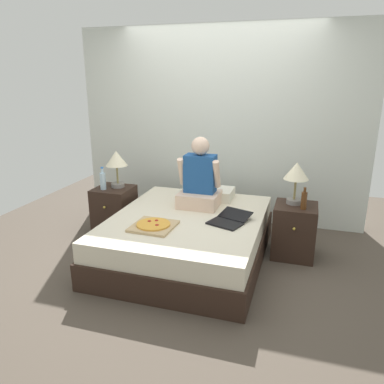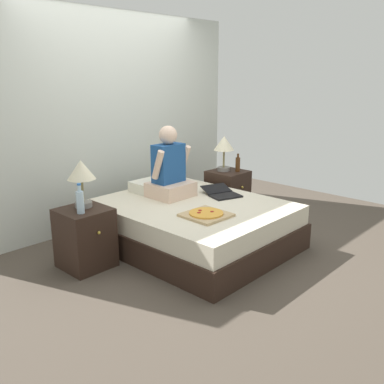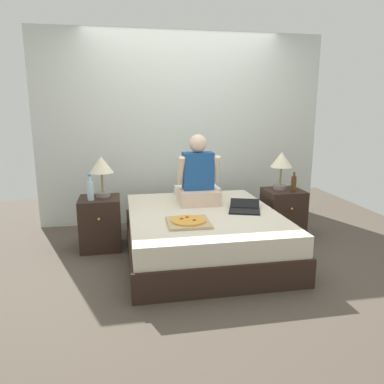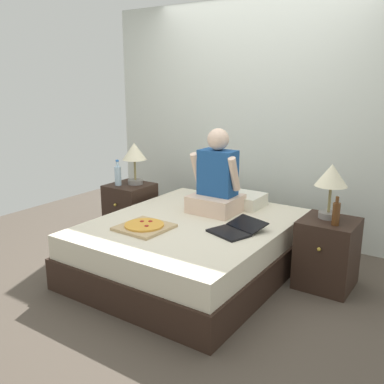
# 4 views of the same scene
# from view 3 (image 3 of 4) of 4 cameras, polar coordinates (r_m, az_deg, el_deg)

# --- Properties ---
(ground_plane) EXTENTS (5.80, 5.80, 0.00)m
(ground_plane) POSITION_cam_3_polar(r_m,az_deg,el_deg) (4.10, 1.65, -9.36)
(ground_plane) COLOR #4C4238
(wall_back) EXTENTS (3.80, 0.12, 2.50)m
(wall_back) POSITION_cam_3_polar(r_m,az_deg,el_deg) (5.10, -1.49, 9.50)
(wall_back) COLOR silver
(wall_back) RESTS_ON ground
(bed) EXTENTS (1.58, 1.93, 0.47)m
(bed) POSITION_cam_3_polar(r_m,az_deg,el_deg) (4.02, 1.67, -6.29)
(bed) COLOR black
(bed) RESTS_ON ground
(nightstand_left) EXTENTS (0.44, 0.47, 0.58)m
(nightstand_left) POSITION_cam_3_polar(r_m,az_deg,el_deg) (4.29, -13.77, -4.61)
(nightstand_left) COLOR black
(nightstand_left) RESTS_ON ground
(lamp_on_left_nightstand) EXTENTS (0.26, 0.26, 0.45)m
(lamp_on_left_nightstand) POSITION_cam_3_polar(r_m,az_deg,el_deg) (4.20, -13.64, 3.64)
(lamp_on_left_nightstand) COLOR gray
(lamp_on_left_nightstand) RESTS_ON nightstand_left
(water_bottle) EXTENTS (0.07, 0.07, 0.28)m
(water_bottle) POSITION_cam_3_polar(r_m,az_deg,el_deg) (4.11, -15.24, 0.30)
(water_bottle) COLOR silver
(water_bottle) RESTS_ON nightstand_left
(nightstand_right) EXTENTS (0.44, 0.47, 0.58)m
(nightstand_right) POSITION_cam_3_polar(r_m,az_deg,el_deg) (4.69, 13.66, -3.12)
(nightstand_right) COLOR black
(nightstand_right) RESTS_ON ground
(lamp_on_right_nightstand) EXTENTS (0.26, 0.26, 0.45)m
(lamp_on_right_nightstand) POSITION_cam_3_polar(r_m,az_deg,el_deg) (4.59, 13.47, 4.42)
(lamp_on_right_nightstand) COLOR gray
(lamp_on_right_nightstand) RESTS_ON nightstand_right
(beer_bottle) EXTENTS (0.06, 0.06, 0.23)m
(beer_bottle) POSITION_cam_3_polar(r_m,az_deg,el_deg) (4.54, 15.23, 1.26)
(beer_bottle) COLOR #512D14
(beer_bottle) RESTS_ON nightstand_right
(pillow) EXTENTS (0.52, 0.34, 0.12)m
(pillow) POSITION_cam_3_polar(r_m,az_deg,el_deg) (4.59, 0.79, 0.05)
(pillow) COLOR silver
(pillow) RESTS_ON bed
(person_seated) EXTENTS (0.47, 0.40, 0.78)m
(person_seated) POSITION_cam_3_polar(r_m,az_deg,el_deg) (4.24, 0.94, 2.10)
(person_seated) COLOR beige
(person_seated) RESTS_ON bed
(laptop) EXTENTS (0.44, 0.50, 0.07)m
(laptop) POSITION_cam_3_polar(r_m,az_deg,el_deg) (4.02, 8.00, -2.52)
(laptop) COLOR black
(laptop) RESTS_ON bed
(pizza_box) EXTENTS (0.41, 0.41, 0.05)m
(pizza_box) POSITION_cam_3_polar(r_m,az_deg,el_deg) (3.54, -0.53, -4.58)
(pizza_box) COLOR tan
(pizza_box) RESTS_ON bed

